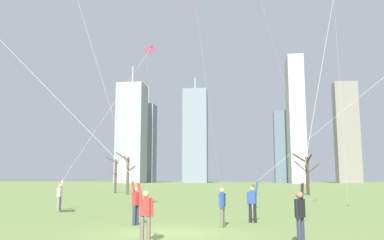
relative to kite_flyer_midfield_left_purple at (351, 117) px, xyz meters
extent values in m
plane|color=#7A934C|center=(-7.52, -3.43, -4.72)|extent=(400.00, 400.00, 0.00)
cylinder|color=black|center=(-4.55, 0.46, -4.29)|extent=(0.14, 0.14, 0.85)
cylinder|color=black|center=(-4.34, 0.39, -4.29)|extent=(0.14, 0.14, 0.85)
cube|color=#2D4CA5|center=(-4.45, 0.42, -3.60)|extent=(0.39, 0.31, 0.54)
sphere|color=tan|center=(-4.45, 0.42, -3.21)|extent=(0.22, 0.22, 0.22)
cylinder|color=#2D4CA5|center=(-4.64, 0.50, -3.63)|extent=(0.09, 0.09, 0.55)
cylinder|color=#2D4CA5|center=(-4.25, 0.35, -3.12)|extent=(0.22, 0.16, 0.56)
cylinder|color=#726656|center=(-7.77, -5.91, -4.29)|extent=(0.14, 0.14, 0.85)
cylinder|color=#726656|center=(-7.99, -5.88, -4.29)|extent=(0.14, 0.14, 0.85)
cube|color=red|center=(-7.88, -5.89, -3.60)|extent=(0.37, 0.25, 0.54)
sphere|color=tan|center=(-7.88, -5.89, -3.21)|extent=(0.22, 0.22, 0.22)
cylinder|color=red|center=(-7.67, -5.93, -3.63)|extent=(0.09, 0.09, 0.55)
cylinder|color=red|center=(-8.09, -5.86, -3.12)|extent=(0.21, 0.12, 0.56)
cylinder|color=silver|center=(-12.11, -6.23, 1.12)|extent=(8.06, 0.76, 8.00)
cylinder|color=#33384C|center=(-3.19, -5.96, -4.29)|extent=(0.14, 0.14, 0.85)
cylinder|color=#33384C|center=(-3.08, -5.77, -4.29)|extent=(0.14, 0.14, 0.85)
cube|color=black|center=(-3.13, -5.86, -3.60)|extent=(0.34, 0.39, 0.54)
sphere|color=#9E7051|center=(-3.13, -5.86, -3.21)|extent=(0.22, 0.22, 0.22)
cylinder|color=black|center=(-3.24, -6.04, -3.63)|extent=(0.09, 0.09, 0.55)
cylinder|color=black|center=(-3.03, -5.68, -3.12)|extent=(0.18, 0.22, 0.56)
cylinder|color=gray|center=(-16.38, 5.76, -4.29)|extent=(0.14, 0.14, 0.85)
cylinder|color=gray|center=(-16.37, 5.98, -4.29)|extent=(0.14, 0.14, 0.85)
cube|color=white|center=(-16.37, 5.87, -3.60)|extent=(0.22, 0.35, 0.54)
sphere|color=tan|center=(-16.37, 5.87, -3.21)|extent=(0.22, 0.22, 0.22)
cylinder|color=white|center=(-16.38, 5.66, -3.63)|extent=(0.09, 0.09, 0.55)
cylinder|color=white|center=(-16.36, 6.08, -3.12)|extent=(0.10, 0.21, 0.56)
cube|color=pink|center=(-12.84, 14.67, 8.49)|extent=(0.93, 0.74, 1.03)
cylinder|color=black|center=(-12.84, 14.67, 8.49)|extent=(0.46, 0.20, 0.61)
cylinder|color=pink|center=(-13.11, 14.78, 7.33)|extent=(0.02, 0.02, 1.61)
cylinder|color=silver|center=(-14.60, 10.37, 2.81)|extent=(3.54, 8.60, 11.37)
cylinder|color=#33384C|center=(-9.43, -1.17, -4.29)|extent=(0.14, 0.14, 0.85)
cylinder|color=#33384C|center=(-9.51, -1.38, -4.29)|extent=(0.14, 0.14, 0.85)
cube|color=red|center=(-9.47, -1.27, -3.60)|extent=(0.31, 0.39, 0.54)
sphere|color=tan|center=(-9.47, -1.27, -3.21)|extent=(0.22, 0.22, 0.22)
cylinder|color=red|center=(-9.39, -1.08, -3.63)|extent=(0.09, 0.09, 0.55)
cylinder|color=red|center=(-9.54, -1.47, -3.12)|extent=(0.16, 0.22, 0.56)
cylinder|color=#726656|center=(-5.74, -1.64, -4.29)|extent=(0.14, 0.14, 0.85)
cylinder|color=#726656|center=(-5.69, -1.43, -4.29)|extent=(0.14, 0.14, 0.85)
cube|color=#2D4CA5|center=(-5.71, -1.54, -3.60)|extent=(0.27, 0.38, 0.54)
sphere|color=tan|center=(-5.71, -1.54, -3.21)|extent=(0.22, 0.22, 0.22)
cylinder|color=#2D4CA5|center=(-5.76, -1.74, -3.63)|extent=(0.09, 0.09, 0.55)
cylinder|color=#2D4CA5|center=(-5.67, -1.33, -3.63)|extent=(0.09, 0.09, 0.55)
cylinder|color=gray|center=(-4.12, 8.90, -4.29)|extent=(0.14, 0.14, 0.85)
cylinder|color=gray|center=(-4.34, 8.85, -4.29)|extent=(0.14, 0.14, 0.85)
cube|color=#338C4C|center=(-4.23, 8.87, -3.60)|extent=(0.38, 0.28, 0.54)
sphere|color=brown|center=(-4.23, 8.87, -3.21)|extent=(0.22, 0.22, 0.22)
cylinder|color=#338C4C|center=(-4.03, 8.93, -3.63)|extent=(0.09, 0.09, 0.55)
cylinder|color=#338C4C|center=(-4.43, 8.82, -3.63)|extent=(0.09, 0.09, 0.55)
cylinder|color=silver|center=(-1.19, 21.49, 8.54)|extent=(6.57, 2.41, 26.43)
cylinder|color=#3F3833|center=(2.09, 22.70, -4.68)|extent=(0.10, 0.10, 0.08)
cylinder|color=red|center=(-8.35, 10.74, 10.61)|extent=(0.02, 0.02, 1.06)
cylinder|color=silver|center=(-7.59, 13.40, 3.38)|extent=(1.69, 5.29, 16.11)
cylinder|color=#3F3833|center=(-6.75, 16.04, -4.68)|extent=(0.10, 0.10, 0.08)
cylinder|color=silver|center=(2.18, 11.32, 7.24)|extent=(0.89, 2.34, 23.84)
cylinder|color=#3F3833|center=(2.61, 12.48, -4.68)|extent=(0.10, 0.10, 0.08)
cylinder|color=brown|center=(-22.12, 34.27, -2.46)|extent=(0.33, 0.33, 4.52)
cylinder|color=brown|center=(-22.73, 34.07, -0.26)|extent=(1.33, 0.59, 0.86)
cylinder|color=brown|center=(-22.13, 34.92, -0.67)|extent=(0.12, 1.36, 1.06)
cylinder|color=brown|center=(-21.95, 33.79, -2.15)|extent=(0.51, 1.06, 0.44)
cylinder|color=brown|center=(-22.52, 34.38, -2.01)|extent=(0.93, 0.39, 0.88)
cylinder|color=brown|center=(-18.94, 29.28, -2.47)|extent=(0.32, 0.32, 4.50)
cylinder|color=brown|center=(-18.82, 28.78, -0.45)|extent=(0.35, 1.06, 0.40)
cylinder|color=brown|center=(-18.35, 28.77, -1.62)|extent=(1.31, 1.16, 0.71)
cylinder|color=brown|center=(-19.57, 28.85, -0.13)|extent=(1.41, 1.02, 1.09)
cylinder|color=brown|center=(-19.37, 29.87, -0.53)|extent=(1.04, 1.34, 1.20)
cylinder|color=#423326|center=(2.58, 31.10, -2.46)|extent=(0.37, 0.37, 4.51)
cylinder|color=#423326|center=(1.89, 31.33, -1.37)|extent=(1.51, 0.61, 1.47)
cylinder|color=#423326|center=(2.76, 30.37, -0.45)|extent=(0.54, 1.59, 1.08)
cylinder|color=#423326|center=(3.25, 31.19, -1.64)|extent=(1.45, 0.32, 1.20)
cylinder|color=#423326|center=(2.35, 30.46, -1.61)|extent=(0.59, 1.38, 0.68)
cylinder|color=#423326|center=(1.74, 30.68, -0.39)|extent=(1.84, 1.04, 1.15)
cube|color=gray|center=(-24.57, 141.37, 14.27)|extent=(9.74, 5.10, 37.98)
cylinder|color=#99999E|center=(-24.57, 141.37, 35.58)|extent=(0.80, 0.80, 4.64)
cube|color=#B2B2B7|center=(13.83, 129.87, 18.35)|extent=(5.63, 11.84, 46.13)
cube|color=gray|center=(35.34, 145.99, 15.23)|extent=(8.82, 6.50, 39.89)
cube|color=#9EA3AD|center=(-49.63, 136.53, 15.00)|extent=(10.38, 11.21, 39.43)
cylinder|color=#99999E|center=(-49.63, 136.53, 38.56)|extent=(0.80, 0.80, 7.70)
cube|color=slate|center=(11.76, 149.18, 9.88)|extent=(9.15, 7.27, 29.19)
cube|color=gray|center=(-46.58, 151.46, 12.21)|extent=(6.11, 8.09, 33.86)
cylinder|color=#99999E|center=(-46.58, 151.46, 33.34)|extent=(0.80, 0.80, 8.39)
camera|label=1|loc=(-4.74, -18.50, -2.69)|focal=37.57mm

